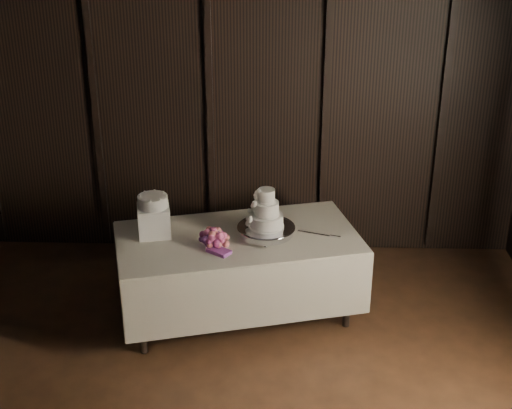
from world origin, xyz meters
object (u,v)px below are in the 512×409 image
at_px(small_cake, 153,201).
at_px(wedding_cake, 263,213).
at_px(display_table, 238,272).
at_px(cake_stand, 266,232).
at_px(bouquet, 214,238).
at_px(box_pedestal, 154,221).

bearing_deg(small_cake, wedding_cake, -1.85).
height_order(display_table, cake_stand, cake_stand).
relative_size(cake_stand, bouquet, 1.21).
bearing_deg(bouquet, wedding_cake, 22.46).
distance_m(cake_stand, box_pedestal, 0.93).
bearing_deg(small_cake, display_table, -1.18).
bearing_deg(small_cake, cake_stand, -0.93).
relative_size(display_table, small_cake, 8.95).
bearing_deg(bouquet, cake_stand, 22.91).
bearing_deg(wedding_cake, small_cake, 165.98).
height_order(bouquet, box_pedestal, box_pedestal).
distance_m(box_pedestal, small_cake, 0.17).
bearing_deg(bouquet, display_table, 43.89).
xyz_separation_m(display_table, wedding_cake, (0.21, -0.01, 0.57)).
height_order(display_table, wedding_cake, wedding_cake).
bearing_deg(small_cake, bouquet, -20.64).
bearing_deg(small_cake, box_pedestal, 0.00).
relative_size(cake_stand, wedding_cake, 1.45).
xyz_separation_m(display_table, bouquet, (-0.18, -0.18, 0.41)).
distance_m(display_table, small_cake, 0.95).
distance_m(display_table, wedding_cake, 0.60).
bearing_deg(bouquet, box_pedestal, 159.36).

